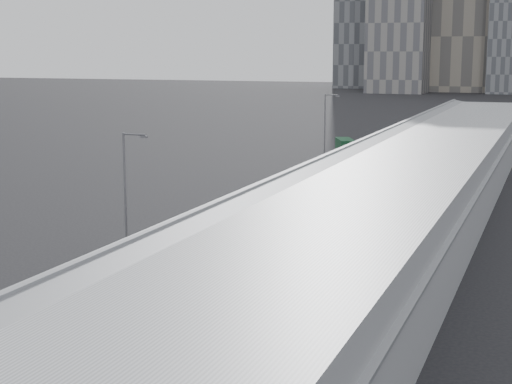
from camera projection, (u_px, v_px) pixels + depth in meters
The scene contains 19 objects.
sidewalk at pixel (353, 237), 65.90m from camera, with size 10.00×170.00×0.12m, color gray.
lane_line at pixel (238, 227), 69.64m from camera, with size 0.12×160.00×0.02m, color gold.
depot at pixel (402, 199), 63.88m from camera, with size 12.45×160.40×7.20m.
bus_1 at pixel (7, 360), 35.65m from camera, with size 3.02×12.22×3.54m.
bus_2 at pixel (172, 269), 50.22m from camera, with size 3.60×13.13×3.79m.
bus_3 at pixel (239, 235), 59.81m from camera, with size 2.84×12.69×3.71m.
bus_4 at pixel (301, 200), 74.10m from camera, with size 3.58×13.12×3.79m.
bus_5 at pixel (334, 179), 86.04m from camera, with size 3.36×13.58×3.94m.
bus_6 at pixel (376, 160), 101.80m from camera, with size 3.41×13.36×3.87m.
bus_7 at pixel (389, 150), 112.73m from camera, with size 3.07×12.77×3.71m.
bus_8 at pixel (410, 139), 127.60m from camera, with size 2.76×12.35×3.60m.
tree_1 at pixel (199, 279), 43.82m from camera, with size 1.05×1.05×3.44m.
tree_2 at pixel (326, 187), 70.23m from camera, with size 2.75×2.75×4.84m.
tree_3 at pixel (383, 155), 91.33m from camera, with size 2.22×2.22×4.66m.
tree_4 at pixel (414, 143), 108.97m from camera, with size 1.70×1.70×3.88m.
street_lamp_near at pixel (127, 188), 57.71m from camera, with size 2.04×0.22×9.57m.
street_lamp_far at pixel (326, 125), 106.88m from camera, with size 2.04×0.22×9.80m.
shipping_container at pixel (345, 147), 119.26m from camera, with size 2.12×5.88×2.41m, color #113920.
suv at pixel (382, 140), 131.78m from camera, with size 2.77×6.00×1.67m, color black.
Camera 1 is at (24.48, -7.87, 15.29)m, focal length 55.00 mm.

